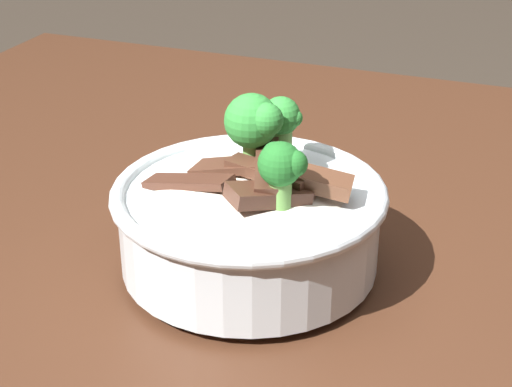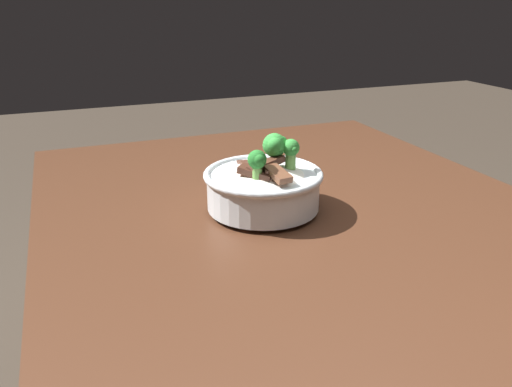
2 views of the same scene
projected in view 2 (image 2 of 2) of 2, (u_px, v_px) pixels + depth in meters
The scene contains 2 objects.
dining_table at pixel (331, 300), 0.86m from camera, with size 1.39×0.92×0.78m.
rice_bowl at pixel (264, 184), 0.90m from camera, with size 0.21×0.21×0.14m.
Camera 2 is at (0.63, -0.38, 1.16)m, focal length 35.36 mm.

